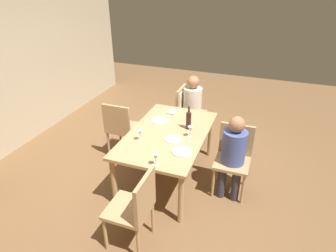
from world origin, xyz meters
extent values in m
plane|color=brown|center=(0.00, 0.00, 0.00)|extent=(10.00, 10.00, 0.00)
cube|color=beige|center=(0.00, 2.70, 1.35)|extent=(6.40, 0.12, 2.70)
cube|color=tan|center=(0.00, 0.00, 0.72)|extent=(1.65, 1.01, 0.04)
cylinder|color=tan|center=(-0.76, -0.43, 0.35)|extent=(0.07, 0.07, 0.70)
cylinder|color=tan|center=(0.76, -0.43, 0.35)|extent=(0.07, 0.07, 0.70)
cylinder|color=tan|center=(-0.76, 0.43, 0.35)|extent=(0.07, 0.07, 0.70)
cylinder|color=tan|center=(0.76, 0.43, 0.35)|extent=(0.07, 0.07, 0.70)
cylinder|color=tan|center=(1.40, -0.19, 0.22)|extent=(0.04, 0.04, 0.44)
cylinder|color=tan|center=(1.02, -0.19, 0.22)|extent=(0.04, 0.04, 0.44)
cylinder|color=tan|center=(1.40, 0.19, 0.22)|extent=(0.04, 0.04, 0.44)
cylinder|color=tan|center=(1.02, 0.19, 0.22)|extent=(0.04, 0.04, 0.44)
cube|color=tan|center=(1.21, 0.00, 0.46)|extent=(0.44, 0.44, 0.04)
cube|color=tan|center=(1.21, 0.20, 0.70)|extent=(0.44, 0.04, 0.44)
cube|color=beige|center=(1.21, 0.20, 0.72)|extent=(0.40, 0.07, 0.31)
cylinder|color=tan|center=(-0.19, -1.07, 0.22)|extent=(0.04, 0.04, 0.44)
cylinder|color=tan|center=(-0.19, -0.69, 0.22)|extent=(0.04, 0.04, 0.44)
cylinder|color=tan|center=(0.19, -1.07, 0.22)|extent=(0.04, 0.04, 0.44)
cylinder|color=tan|center=(0.19, -0.69, 0.22)|extent=(0.04, 0.04, 0.44)
cube|color=tan|center=(0.00, -0.88, 0.46)|extent=(0.44, 0.44, 0.04)
cube|color=tan|center=(0.20, -0.88, 0.70)|extent=(0.04, 0.44, 0.44)
cylinder|color=tan|center=(-1.40, 0.19, 0.22)|extent=(0.04, 0.04, 0.44)
cylinder|color=tan|center=(-1.02, 0.19, 0.22)|extent=(0.04, 0.04, 0.44)
cylinder|color=tan|center=(-1.40, -0.19, 0.22)|extent=(0.04, 0.04, 0.44)
cylinder|color=tan|center=(-1.02, -0.19, 0.22)|extent=(0.04, 0.04, 0.44)
cube|color=tan|center=(-1.21, 0.00, 0.46)|extent=(0.44, 0.44, 0.04)
cube|color=tan|center=(-1.21, -0.20, 0.70)|extent=(0.44, 0.04, 0.44)
cylinder|color=tan|center=(0.56, 1.07, 0.22)|extent=(0.04, 0.04, 0.44)
cylinder|color=tan|center=(0.56, 0.69, 0.22)|extent=(0.04, 0.04, 0.44)
cylinder|color=tan|center=(0.18, 1.07, 0.22)|extent=(0.04, 0.04, 0.44)
cylinder|color=tan|center=(0.18, 0.69, 0.22)|extent=(0.04, 0.04, 0.44)
cube|color=tan|center=(0.37, 0.88, 0.46)|extent=(0.44, 0.44, 0.04)
cube|color=tan|center=(0.17, 0.88, 0.70)|extent=(0.04, 0.44, 0.44)
cylinder|color=#33333D|center=(1.30, -0.15, 0.23)|extent=(0.12, 0.12, 0.46)
cylinder|color=#33333D|center=(1.11, -0.15, 0.23)|extent=(0.12, 0.12, 0.46)
cylinder|color=beige|center=(1.21, 0.00, 0.70)|extent=(0.31, 0.31, 0.48)
sphere|color=#996B4C|center=(1.21, 0.00, 1.05)|extent=(0.21, 0.21, 0.21)
cylinder|color=#33333D|center=(-0.14, -0.97, 0.23)|extent=(0.11, 0.11, 0.46)
cylinder|color=#33333D|center=(-0.14, -0.79, 0.23)|extent=(0.11, 0.11, 0.46)
cylinder|color=#475699|center=(0.00, -0.88, 0.69)|extent=(0.30, 0.30, 0.46)
sphere|color=#996B4C|center=(0.00, -0.88, 1.02)|extent=(0.20, 0.20, 0.20)
cylinder|color=black|center=(0.20, -0.22, 0.84)|extent=(0.07, 0.07, 0.21)
sphere|color=black|center=(0.20, -0.22, 0.96)|extent=(0.07, 0.07, 0.07)
cylinder|color=black|center=(0.20, -0.22, 1.02)|extent=(0.03, 0.03, 0.10)
cylinder|color=silver|center=(-0.31, 0.27, 0.74)|extent=(0.06, 0.06, 0.00)
cylinder|color=silver|center=(-0.31, 0.27, 0.78)|extent=(0.01, 0.01, 0.07)
cone|color=silver|center=(-0.31, 0.27, 0.85)|extent=(0.07, 0.07, 0.07)
cylinder|color=silver|center=(-0.74, -0.13, 0.74)|extent=(0.06, 0.06, 0.00)
cylinder|color=silver|center=(-0.74, -0.13, 0.78)|extent=(0.01, 0.01, 0.07)
cone|color=silver|center=(-0.74, -0.13, 0.85)|extent=(0.07, 0.07, 0.07)
cylinder|color=silver|center=(0.00, -0.31, 0.74)|extent=(0.06, 0.06, 0.00)
cylinder|color=silver|center=(0.00, -0.31, 0.78)|extent=(0.01, 0.01, 0.07)
cone|color=silver|center=(0.00, -0.31, 0.85)|extent=(0.07, 0.07, 0.07)
cylinder|color=white|center=(0.28, 0.23, 0.74)|extent=(0.25, 0.25, 0.01)
cylinder|color=silver|center=(-0.39, -0.32, 0.74)|extent=(0.25, 0.25, 0.01)
cylinder|color=white|center=(-0.15, -0.13, 0.74)|extent=(0.22, 0.22, 0.01)
cube|color=#ADC6D6|center=(0.59, 0.14, 0.75)|extent=(0.17, 0.14, 0.03)
camera|label=1|loc=(-3.19, -1.16, 2.66)|focal=31.08mm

